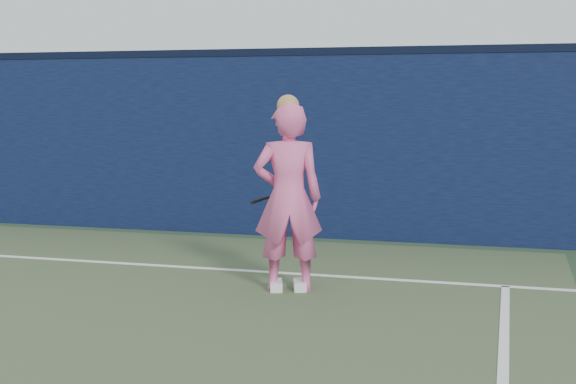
% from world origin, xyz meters
% --- Properties ---
extents(backstop_wall, '(24.00, 0.40, 2.50)m').
position_xyz_m(backstop_wall, '(0.00, 6.50, 1.25)').
color(backstop_wall, '#0B0E33').
rests_on(backstop_wall, ground).
extents(wall_cap, '(24.00, 0.42, 0.10)m').
position_xyz_m(wall_cap, '(0.00, 6.50, 2.55)').
color(wall_cap, black).
rests_on(wall_cap, backstop_wall).
extents(player, '(0.79, 0.64, 1.96)m').
position_xyz_m(player, '(2.69, 3.29, 0.95)').
color(player, pink).
rests_on(player, ground).
extents(racket, '(0.52, 0.24, 0.29)m').
position_xyz_m(racket, '(2.54, 3.71, 0.94)').
color(racket, black).
rests_on(racket, ground).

